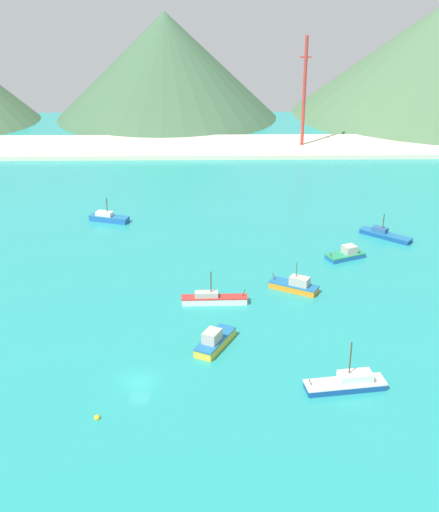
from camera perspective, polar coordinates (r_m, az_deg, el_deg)
ground at (r=113.98m, az=-5.41°, el=-2.16°), size 260.00×280.00×0.50m
fishing_boat_0 at (r=134.59m, az=13.72°, el=1.77°), size 9.29×8.39×4.73m
fishing_boat_1 at (r=93.90m, az=-0.42°, el=-7.15°), size 6.04×8.42×2.91m
fishing_boat_2 at (r=105.51m, az=-0.53°, el=-3.63°), size 10.31×2.10×5.46m
fishing_boat_3 at (r=87.09m, az=10.75°, el=-10.44°), size 10.43×4.14×6.65m
fishing_boat_4 at (r=110.14m, az=6.39°, el=-2.48°), size 8.18×6.06×5.05m
fishing_boat_6 at (r=141.06m, az=-9.33°, el=3.20°), size 8.60×4.80×4.99m
fishing_boat_7 at (r=123.70m, az=10.62°, el=0.16°), size 7.60×5.62×2.28m
buoy_1 at (r=82.24m, az=-10.27°, el=-13.25°), size 0.72×0.72×0.72m
beach_strip at (r=196.46m, az=-3.60°, el=9.16°), size 247.00×24.58×1.20m
hill_central at (r=237.35m, az=-4.53°, el=15.71°), size 75.40×75.40×34.60m
radio_tower at (r=194.33m, az=7.15°, el=13.47°), size 3.11×2.49×31.09m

